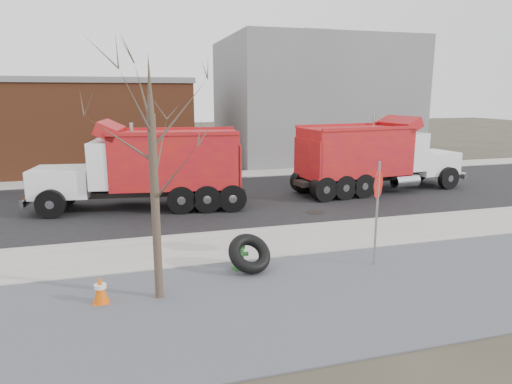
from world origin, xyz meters
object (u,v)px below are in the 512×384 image
object	(u,v)px
fire_hydrant	(240,256)
dump_truck_red_b	(150,165)
stop_sign	(378,196)
dump_truck_red_a	(374,154)
truck_tire	(250,253)

from	to	relation	value
fire_hydrant	dump_truck_red_b	bearing A→B (deg)	109.01
dump_truck_red_b	fire_hydrant	bearing A→B (deg)	112.03
stop_sign	dump_truck_red_a	world-z (taller)	dump_truck_red_a
truck_tire	stop_sign	size ratio (longest dim) A/B	0.48
dump_truck_red_a	dump_truck_red_b	world-z (taller)	dump_truck_red_b
stop_sign	dump_truck_red_a	size ratio (longest dim) A/B	0.33
truck_tire	dump_truck_red_b	size ratio (longest dim) A/B	0.16
stop_sign	dump_truck_red_b	bearing A→B (deg)	103.41
truck_tire	stop_sign	distance (m)	3.56
stop_sign	dump_truck_red_a	xyz separation A→B (m)	(4.73, 8.28, -0.17)
truck_tire	stop_sign	xyz separation A→B (m)	(3.24, -0.48, 1.39)
truck_tire	dump_truck_red_b	distance (m)	7.69
fire_hydrant	stop_sign	world-z (taller)	stop_sign
fire_hydrant	dump_truck_red_b	xyz separation A→B (m)	(-1.78, 7.08, 1.36)
truck_tire	stop_sign	world-z (taller)	stop_sign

